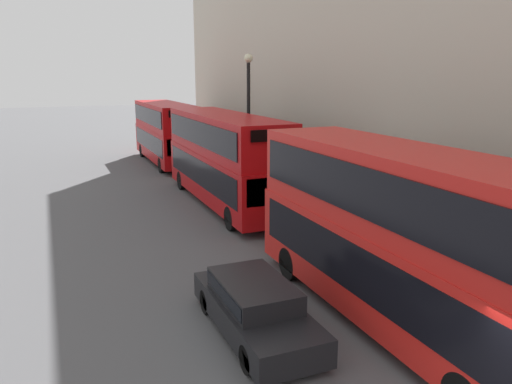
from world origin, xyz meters
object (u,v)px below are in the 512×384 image
Objects in this scene: bus_leading at (398,231)px; car_dark_sedan at (255,306)px; bus_third_in_queue at (166,130)px; pedestrian at (293,190)px; bus_second_in_queue at (224,156)px.

bus_leading reaches higher than car_dark_sedan.
bus_third_in_queue reaches higher than pedestrian.
car_dark_sedan is (-3.40, -11.99, -1.69)m from bus_second_in_queue.
pedestrian is at bearing 58.74° from car_dark_sedan.
bus_second_in_queue is 6.30× the size of pedestrian.
bus_third_in_queue is at bearing 101.26° from pedestrian.
bus_third_in_queue is 2.17× the size of car_dark_sedan.
pedestrian is (6.24, 10.29, 0.11)m from car_dark_sedan.
pedestrian reaches higher than car_dark_sedan.
bus_second_in_queue is at bearing 90.00° from bus_leading.
bus_leading is at bearing -104.23° from pedestrian.
car_dark_sedan is (-3.40, 0.93, -1.76)m from bus_leading.
car_dark_sedan is (-3.40, -24.57, -1.61)m from bus_third_in_queue.
car_dark_sedan is 12.03m from pedestrian.
bus_third_in_queue is 14.64m from pedestrian.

